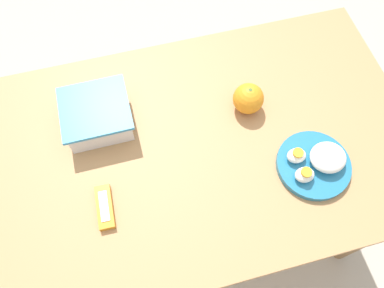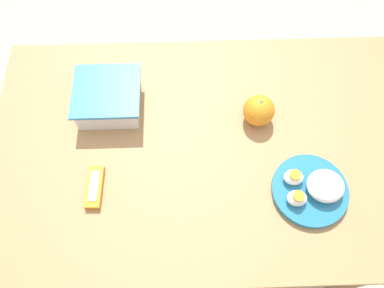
{
  "view_description": "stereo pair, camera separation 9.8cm",
  "coord_description": "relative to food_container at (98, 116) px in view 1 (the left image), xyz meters",
  "views": [
    {
      "loc": [
        -0.15,
        -0.43,
        1.62
      ],
      "look_at": [
        -0.04,
        -0.01,
        0.74
      ],
      "focal_mm": 35.0,
      "sensor_mm": 36.0,
      "label": 1
    },
    {
      "loc": [
        -0.05,
        -0.44,
        1.62
      ],
      "look_at": [
        -0.04,
        -0.01,
        0.74
      ],
      "focal_mm": 35.0,
      "sensor_mm": 36.0,
      "label": 2
    }
  ],
  "objects": [
    {
      "name": "ground_plane",
      "position": [
        0.26,
        -0.14,
        -0.74
      ],
      "size": [
        10.0,
        10.0,
        0.0
      ],
      "primitive_type": "plane",
      "color": "#B2A899"
    },
    {
      "name": "table",
      "position": [
        0.26,
        -0.14,
        -0.15
      ],
      "size": [
        1.17,
        0.73,
        0.71
      ],
      "color": "#AD7F51",
      "rests_on": "ground_plane"
    },
    {
      "name": "food_container",
      "position": [
        0.0,
        0.0,
        0.0
      ],
      "size": [
        0.18,
        0.17,
        0.08
      ],
      "color": "white",
      "rests_on": "table"
    },
    {
      "name": "orange_fruit",
      "position": [
        0.41,
        -0.06,
        0.01
      ],
      "size": [
        0.09,
        0.09,
        0.09
      ],
      "color": "orange",
      "rests_on": "table"
    },
    {
      "name": "rice_plate",
      "position": [
        0.52,
        -0.28,
        -0.01
      ],
      "size": [
        0.19,
        0.19,
        0.06
      ],
      "color": "teal",
      "rests_on": "table"
    },
    {
      "name": "candy_bar",
      "position": [
        -0.03,
        -0.25,
        -0.02
      ],
      "size": [
        0.04,
        0.11,
        0.02
      ],
      "color": "orange",
      "rests_on": "table"
    }
  ]
}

